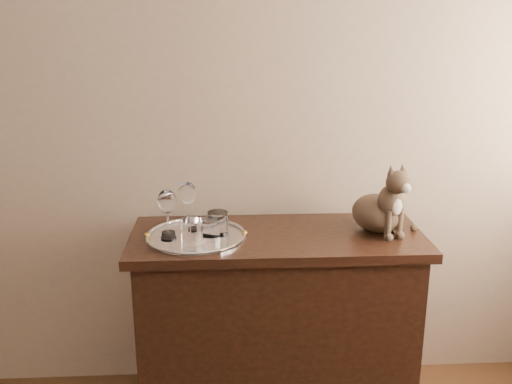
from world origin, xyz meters
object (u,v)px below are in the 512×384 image
wine_glass_a (168,213)px  wine_glass_c (168,214)px  cat (379,195)px  tray (196,237)px  tumbler_b (192,232)px  tumbler_a (210,229)px  sideboard (276,326)px  tumbler_c (218,223)px  wine_glass_b (188,205)px

wine_glass_a → wine_glass_c: bearing=-83.9°
cat → wine_glass_a: bearing=157.9°
tray → wine_glass_a: size_ratio=2.29×
wine_glass_c → tumbler_b: bearing=-31.9°
wine_glass_a → wine_glass_c: wine_glass_c is taller
tumbler_b → wine_glass_c: bearing=148.1°
tray → tumbler_b: bearing=-99.4°
tumbler_a → tumbler_b: tumbler_b is taller
sideboard → tumbler_a: bearing=-165.7°
sideboard → tumbler_c: 0.54m
tumbler_c → tumbler_b: bearing=-137.0°
wine_glass_a → tumbler_a: size_ratio=2.06×
wine_glass_b → tumbler_b: 0.19m
tumbler_a → tray: bearing=146.4°
tray → wine_glass_c: bearing=-172.7°
tumbler_a → cat: bearing=7.4°
wine_glass_b → tumbler_c: (0.12, -0.09, -0.05)m
wine_glass_b → tumbler_a: wine_glass_b is taller
sideboard → wine_glass_b: 0.65m
tray → tumbler_c: 0.10m
tumbler_c → cat: bearing=2.7°
tray → tumbler_b: 0.09m
wine_glass_c → tumbler_c: bearing=9.6°
sideboard → cat: cat is taller
tumbler_a → cat: size_ratio=0.28×
tumbler_a → tumbler_c: tumbler_c is taller
tray → wine_glass_a: bearing=158.5°
tumbler_b → tumbler_a: bearing=26.2°
cat → sideboard: bearing=160.3°
tumbler_c → sideboard: bearing=2.5°
wine_glass_a → wine_glass_c: 0.06m
wine_glass_c → tumbler_a: bearing=-8.5°
tumbler_b → tumbler_c: bearing=43.0°
wine_glass_b → tray: bearing=-71.6°
tumbler_b → wine_glass_a: bearing=130.8°
tumbler_a → cat: (0.69, 0.09, 0.10)m
wine_glass_b → wine_glass_c: size_ratio=0.97×
wine_glass_c → tumbler_c: wine_glass_c is taller
tumbler_b → tray: bearing=80.6°
tray → wine_glass_a: (-0.11, 0.05, 0.09)m
sideboard → wine_glass_a: 0.68m
tray → tumbler_b: tumbler_b is taller
tray → tumbler_c: tumbler_c is taller
sideboard → wine_glass_c: (-0.44, -0.04, 0.53)m
tumbler_a → tumbler_b: bearing=-153.8°
wine_glass_c → wine_glass_a: bearing=96.1°
wine_glass_a → tumbler_a: 0.20m
sideboard → tumbler_b: tumbler_b is taller
sideboard → tumbler_b: bearing=-163.1°
wine_glass_b → wine_glass_c: wine_glass_c is taller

